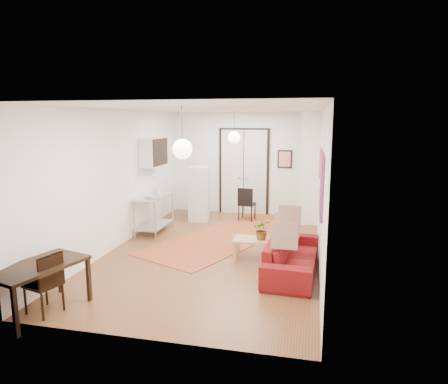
% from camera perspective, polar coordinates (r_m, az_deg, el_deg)
% --- Properties ---
extents(floor, '(7.00, 7.00, 0.00)m').
position_cam_1_polar(floor, '(8.39, -1.30, -8.34)').
color(floor, brown).
rests_on(floor, ground).
extents(ceiling, '(4.20, 7.00, 0.02)m').
position_cam_1_polar(ceiling, '(7.95, -1.38, 11.86)').
color(ceiling, white).
rests_on(ceiling, wall_back).
extents(wall_back, '(4.20, 0.02, 2.90)m').
position_cam_1_polar(wall_back, '(11.45, 2.90, 4.11)').
color(wall_back, white).
rests_on(wall_back, floor).
extents(wall_front, '(4.20, 0.02, 2.90)m').
position_cam_1_polar(wall_front, '(4.80, -11.50, -4.83)').
color(wall_front, white).
rests_on(wall_front, floor).
extents(wall_left, '(0.02, 7.00, 2.90)m').
position_cam_1_polar(wall_left, '(8.79, -14.75, 1.90)').
color(wall_left, white).
rests_on(wall_left, floor).
extents(wall_right, '(0.02, 7.00, 2.90)m').
position_cam_1_polar(wall_right, '(7.82, 13.78, 0.92)').
color(wall_right, white).
rests_on(wall_right, floor).
extents(double_doors, '(1.44, 0.06, 2.50)m').
position_cam_1_polar(double_doors, '(11.43, 2.85, 2.84)').
color(double_doors, silver).
rests_on(double_doors, wall_back).
extents(stub_partition, '(0.50, 0.10, 2.90)m').
position_cam_1_polar(stub_partition, '(10.34, 12.16, 3.23)').
color(stub_partition, white).
rests_on(stub_partition, floor).
extents(wall_cabinet, '(0.35, 1.00, 0.70)m').
position_cam_1_polar(wall_cabinet, '(10.02, -10.02, 5.67)').
color(wall_cabinet, white).
rests_on(wall_cabinet, wall_left).
extents(painting_popart, '(0.05, 1.00, 1.00)m').
position_cam_1_polar(painting_popart, '(6.55, 13.81, 0.92)').
color(painting_popart, red).
rests_on(painting_popart, wall_right).
extents(painting_abstract, '(0.05, 0.50, 0.60)m').
position_cam_1_polar(painting_abstract, '(8.56, 13.62, 4.09)').
color(painting_abstract, beige).
rests_on(painting_abstract, wall_right).
extents(poster_back, '(0.40, 0.03, 0.50)m').
position_cam_1_polar(poster_back, '(11.27, 8.67, 4.67)').
color(poster_back, red).
rests_on(poster_back, wall_back).
extents(print_left, '(0.03, 0.44, 0.54)m').
position_cam_1_polar(print_left, '(10.53, -9.74, 6.17)').
color(print_left, '#8F603B').
rests_on(print_left, wall_left).
extents(pendant_back, '(0.30, 0.30, 0.80)m').
position_cam_1_polar(pendant_back, '(9.91, 1.46, 7.81)').
color(pendant_back, white).
rests_on(pendant_back, ceiling).
extents(pendant_front, '(0.30, 0.30, 0.80)m').
position_cam_1_polar(pendant_front, '(6.05, -5.97, 6.14)').
color(pendant_front, white).
rests_on(pendant_front, ceiling).
extents(kilim_rug, '(3.46, 4.90, 0.01)m').
position_cam_1_polar(kilim_rug, '(9.40, 0.72, -6.24)').
color(kilim_rug, '#A65629').
rests_on(kilim_rug, floor).
extents(sofa, '(2.15, 0.93, 0.62)m').
position_cam_1_polar(sofa, '(7.27, 9.71, -8.92)').
color(sofa, maroon).
rests_on(sofa, floor).
extents(coffee_table, '(0.91, 0.52, 0.40)m').
position_cam_1_polar(coffee_table, '(7.84, 4.71, -7.08)').
color(coffee_table, tan).
rests_on(coffee_table, floor).
extents(potted_plant, '(0.31, 0.36, 0.39)m').
position_cam_1_polar(potted_plant, '(7.76, 5.47, -5.37)').
color(potted_plant, '#427032').
rests_on(potted_plant, coffee_table).
extents(kitchen_counter, '(0.61, 1.19, 0.90)m').
position_cam_1_polar(kitchen_counter, '(9.70, -9.94, -2.35)').
color(kitchen_counter, silver).
rests_on(kitchen_counter, floor).
extents(bowl, '(0.22, 0.22, 0.05)m').
position_cam_1_polar(bowl, '(9.36, -10.71, -0.67)').
color(bowl, beige).
rests_on(bowl, kitchen_counter).
extents(soap_bottle, '(0.09, 0.09, 0.19)m').
position_cam_1_polar(soap_bottle, '(9.85, -9.46, 0.32)').
color(soap_bottle, teal).
rests_on(soap_bottle, kitchen_counter).
extents(fridge, '(0.58, 0.58, 1.46)m').
position_cam_1_polar(fridge, '(10.69, -3.59, -0.23)').
color(fridge, silver).
rests_on(fridge, floor).
extents(dining_table, '(1.05, 1.42, 0.70)m').
position_cam_1_polar(dining_table, '(6.21, -25.00, -10.06)').
color(dining_table, black).
rests_on(dining_table, floor).
extents(dining_chair_near, '(0.51, 0.64, 0.87)m').
position_cam_1_polar(dining_chair_near, '(6.28, -24.00, -10.95)').
color(dining_chair_near, '#351E11').
rests_on(dining_chair_near, floor).
extents(dining_chair_far, '(0.51, 0.64, 0.87)m').
position_cam_1_polar(dining_chair_far, '(6.28, -24.00, -10.95)').
color(dining_chair_far, '#351E11').
rests_on(dining_chair_far, floor).
extents(black_side_chair, '(0.46, 0.46, 0.90)m').
position_cam_1_polar(black_side_chair, '(10.82, 3.39, -1.21)').
color(black_side_chair, black).
rests_on(black_side_chair, floor).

